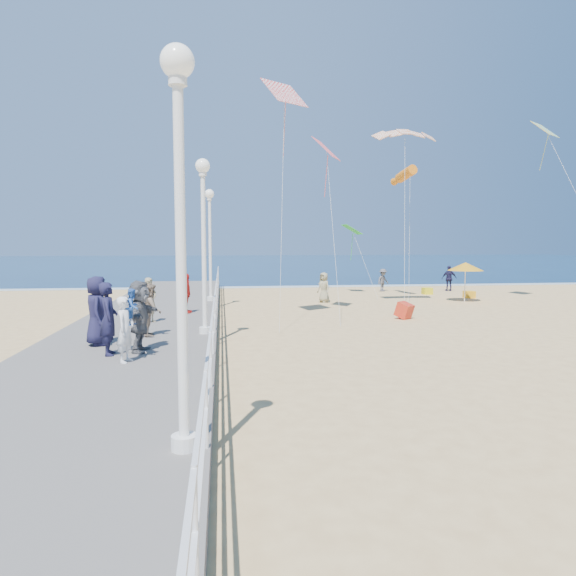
{
  "coord_description": "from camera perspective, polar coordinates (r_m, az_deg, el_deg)",
  "views": [
    {
      "loc": [
        -4.82,
        -15.87,
        3.21
      ],
      "look_at": [
        -2.5,
        2.0,
        1.6
      ],
      "focal_mm": 32.0,
      "sensor_mm": 36.0,
      "label": 1
    }
  ],
  "objects": [
    {
      "name": "kite_diamond_redwhite",
      "position": [
        20.8,
        -0.41,
        20.87
      ],
      "size": [
        1.86,
        1.74,
        1.07
      ],
      "primitive_type": "cube",
      "rotation": [
        0.77,
        0.0,
        0.58
      ],
      "color": "red"
    },
    {
      "name": "beach_umbrella",
      "position": [
        29.25,
        19.12,
        2.27
      ],
      "size": [
        1.9,
        1.9,
        2.14
      ],
      "color": "white",
      "rests_on": "ground"
    },
    {
      "name": "kite_diamond_multi",
      "position": [
        30.84,
        26.65,
        15.47
      ],
      "size": [
        1.66,
        1.58,
        0.85
      ],
      "primitive_type": "cube",
      "rotation": [
        0.69,
        0.0,
        0.6
      ],
      "color": "#1BC2EC"
    },
    {
      "name": "kite_diamond_pink",
      "position": [
        22.81,
        4.28,
        15.15
      ],
      "size": [
        1.45,
        1.59,
        0.92
      ],
      "primitive_type": "cube",
      "rotation": [
        0.77,
        0.0,
        1.08
      ],
      "color": "#FF5D64"
    },
    {
      "name": "box_kite",
      "position": [
        22.05,
        12.79,
        -2.61
      ],
      "size": [
        0.87,
        0.9,
        0.74
      ],
      "primitive_type": "cube",
      "rotation": [
        0.31,
        0.0,
        0.68
      ],
      "color": "red",
      "rests_on": "ground"
    },
    {
      "name": "spectator_1",
      "position": [
        15.99,
        -14.98,
        -2.33
      ],
      "size": [
        0.67,
        0.82,
        1.58
      ],
      "primitive_type": "imported",
      "rotation": [
        0.0,
        0.0,
        1.67
      ],
      "color": "gray",
      "rests_on": "boardwalk"
    },
    {
      "name": "railing",
      "position": [
        15.99,
        -8.17,
        -1.98
      ],
      "size": [
        0.05,
        42.0,
        0.55
      ],
      "color": "white",
      "rests_on": "boardwalk"
    },
    {
      "name": "kite_parafoil",
      "position": [
        26.23,
        12.88,
        16.56
      ],
      "size": [
        3.07,
        0.94,
        0.65
      ],
      "primitive_type": null,
      "rotation": [
        0.44,
        0.0,
        0.0
      ],
      "color": "#DE5C1A"
    },
    {
      "name": "kite_diamond_green",
      "position": [
        32.09,
        7.11,
        6.47
      ],
      "size": [
        1.1,
        1.24,
        0.61
      ],
      "primitive_type": "cube",
      "rotation": [
        0.51,
        0.0,
        1.6
      ],
      "color": "green"
    },
    {
      "name": "boardwalk",
      "position": [
        16.37,
        -16.77,
        -5.71
      ],
      "size": [
        5.0,
        44.0,
        0.4
      ],
      "primitive_type": "cube",
      "color": "slate",
      "rests_on": "ground"
    },
    {
      "name": "spectator_4",
      "position": [
        14.92,
        -20.45,
        -2.39
      ],
      "size": [
        0.75,
        1.01,
        1.9
      ],
      "primitive_type": "imported",
      "rotation": [
        0.0,
        0.0,
        1.74
      ],
      "color": "#1A1836",
      "rests_on": "boardwalk"
    },
    {
      "name": "beach_walker_b",
      "position": [
        35.48,
        17.47,
        1.03
      ],
      "size": [
        1.02,
        0.5,
        1.67
      ],
      "primitive_type": "imported",
      "rotation": [
        0.0,
        0.0,
        3.04
      ],
      "color": "#1D1B3D",
      "rests_on": "ground"
    },
    {
      "name": "woman_holding_toddler",
      "position": [
        12.6,
        -17.62,
        -4.42
      ],
      "size": [
        0.5,
        0.64,
        1.55
      ],
      "primitive_type": "imported",
      "rotation": [
        0.0,
        0.0,
        1.31
      ],
      "color": "white",
      "rests_on": "boardwalk"
    },
    {
      "name": "spectator_6",
      "position": [
        18.58,
        -15.07,
        -1.31
      ],
      "size": [
        0.64,
        0.69,
        1.58
      ],
      "primitive_type": "imported",
      "rotation": [
        0.0,
        0.0,
        0.98
      ],
      "color": "gray",
      "rests_on": "boardwalk"
    },
    {
      "name": "spectator_0",
      "position": [
        13.53,
        -19.3,
        -3.24
      ],
      "size": [
        0.53,
        0.72,
        1.83
      ],
      "primitive_type": "imported",
      "rotation": [
        0.0,
        0.0,
        1.72
      ],
      "color": "#181734",
      "rests_on": "boardwalk"
    },
    {
      "name": "lamp_post_far",
      "position": [
        24.88,
        -8.67,
        6.08
      ],
      "size": [
        0.44,
        0.44,
        5.32
      ],
      "color": "white",
      "rests_on": "boardwalk"
    },
    {
      "name": "beach_chair_left",
      "position": [
        31.47,
        19.49,
        -0.68
      ],
      "size": [
        0.55,
        0.55,
        0.4
      ],
      "primitive_type": "cube",
      "color": "#FFAD1A",
      "rests_on": "ground"
    },
    {
      "name": "spectator_3",
      "position": [
        20.74,
        -11.24,
        -0.58
      ],
      "size": [
        0.52,
        0.97,
        1.58
      ],
      "primitive_type": "imported",
      "rotation": [
        0.0,
        0.0,
        1.42
      ],
      "color": "red",
      "rests_on": "boardwalk"
    },
    {
      "name": "beach_walker_a",
      "position": [
        34.14,
        10.51,
        0.87
      ],
      "size": [
        1.1,
        0.99,
        1.48
      ],
      "primitive_type": "imported",
      "rotation": [
        0.0,
        0.0,
        0.58
      ],
      "color": "#515054",
      "rests_on": "ground"
    },
    {
      "name": "beach_chair_right",
      "position": [
        32.9,
        15.2,
        -0.33
      ],
      "size": [
        0.55,
        0.55,
        0.4
      ],
      "primitive_type": "cube",
      "color": "yellow",
      "rests_on": "ground"
    },
    {
      "name": "lamp_post_near",
      "position": [
        6.91,
        -11.91,
        8.76
      ],
      "size": [
        0.44,
        0.44,
        5.32
      ],
      "color": "white",
      "rests_on": "boardwalk"
    },
    {
      "name": "spectator_5",
      "position": [
        13.69,
        -16.14,
        -3.02
      ],
      "size": [
        0.73,
        1.76,
        1.84
      ],
      "primitive_type": "imported",
      "rotation": [
        0.0,
        0.0,
        1.46
      ],
      "color": "#57585C",
      "rests_on": "boardwalk"
    },
    {
      "name": "kite_windsock",
      "position": [
        29.55,
        12.98,
        12.25
      ],
      "size": [
        0.98,
        2.55,
        1.05
      ],
      "primitive_type": "cylinder",
      "rotation": [
        1.36,
        0.0,
        0.17
      ],
      "color": "orange"
    },
    {
      "name": "lamp_post_mid",
      "position": [
        15.89,
        -9.37,
        6.67
      ],
      "size": [
        0.44,
        0.44,
        5.32
      ],
      "color": "white",
      "rests_on": "boardwalk"
    },
    {
      "name": "toddler_held",
      "position": [
        12.65,
        -16.89,
        -2.02
      ],
      "size": [
        0.43,
        0.5,
        0.87
      ],
      "primitive_type": "imported",
      "rotation": [
        0.0,
        0.0,
        1.31
      ],
      "color": "blue",
      "rests_on": "boardwalk"
    },
    {
      "name": "beach_walker_c",
      "position": [
        27.44,
        4.0,
        0.06
      ],
      "size": [
        0.87,
        0.94,
        1.61
      ],
      "primitive_type": "imported",
      "rotation": [
        0.0,
        0.0,
        -0.97
      ],
      "color": "#9A916A",
      "rests_on": "ground"
    },
    {
      "name": "ocean",
      "position": [
        81.08,
        -3.99,
        2.82
      ],
      "size": [
        160.0,
        90.0,
        0.05
      ],
      "primitive_type": "cube",
      "color": "#0C274A",
      "rests_on": "ground"
    },
    {
      "name": "ground",
      "position": [
        16.89,
        9.37,
        -5.92
      ],
      "size": [
        160.0,
        160.0,
        0.0
      ],
      "primitive_type": "plane",
      "color": "#DDB773",
      "rests_on": "ground"
    },
    {
      "name": "surf_line",
      "position": [
        36.83,
        0.15,
        0.15
      ],
      "size": [
        160.0,
        1.2,
        0.04
      ],
      "primitive_type": "cube",
      "color": "white",
      "rests_on": "ground"
    }
  ]
}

